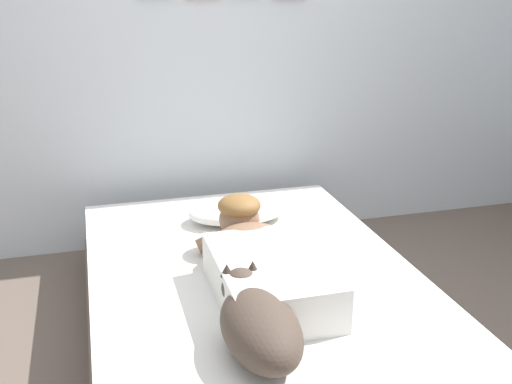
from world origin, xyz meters
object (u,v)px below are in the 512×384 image
Objects in this scene: bed at (253,306)px; pillow at (238,211)px; coffee_cup at (241,223)px; cell_phone at (274,291)px; dog at (258,323)px; person_lying at (261,261)px.

pillow is at bearing 82.60° from bed.
coffee_cup is at bearing 82.08° from bed.
cell_phone is at bearing -81.36° from bed.
bed is at bearing 98.64° from cell_phone.
pillow is 0.90× the size of dog.
person_lying is 0.59m from coffee_cup.
bed is at bearing -97.92° from coffee_cup.
coffee_cup is 0.66m from cell_phone.
cell_phone is (-0.04, -0.79, -0.05)m from pillow.
bed is 4.02× the size of pillow.
person_lying is 0.13m from cell_phone.
coffee_cup reaches higher than bed.
dog is at bearing -101.26° from coffee_cup.
pillow is at bearing 84.56° from coffee_cup.
dog is (-0.22, -1.16, 0.05)m from pillow.
coffee_cup is at bearing 83.55° from person_lying.
person_lying is at bearing -90.91° from bed.
person_lying is at bearing -96.45° from coffee_cup.
pillow is (0.08, 0.58, 0.23)m from bed.
dog is at bearing -114.90° from cell_phone.
bed is 16.72× the size of coffee_cup.
coffee_cup is at bearing 78.74° from dog.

